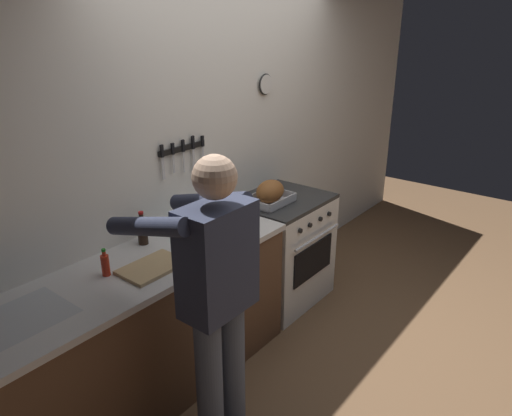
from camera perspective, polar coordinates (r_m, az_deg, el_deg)
name	(u,v)px	position (r m, az deg, el deg)	size (l,w,h in m)	color
ground_plane	(375,356)	(3.63, 14.03, -16.76)	(8.00, 8.00, 0.00)	brown
wall_back	(228,147)	(3.72, -3.36, 7.24)	(6.00, 0.13, 2.60)	white
counter_block	(144,330)	(3.07, -13.29, -14.05)	(2.03, 0.65, 0.90)	brown
stove	(281,249)	(3.96, 2.96, -4.95)	(0.76, 0.67, 0.90)	white
person_cook	(215,292)	(2.42, -4.89, -9.96)	(0.51, 0.63, 1.66)	#4C566B
roasting_pan	(270,193)	(3.65, 1.70, 1.80)	(0.35, 0.26, 0.19)	#B7B7BC
cutting_board	(152,267)	(2.78, -12.28, -6.91)	(0.36, 0.24, 0.02)	tan
bottle_dish_soap	(183,222)	(3.15, -8.70, -1.68)	(0.07, 0.07, 0.21)	#338CCC
bottle_soy_sauce	(142,231)	(3.06, -13.41, -2.64)	(0.06, 0.06, 0.22)	black
bottle_hot_sauce	(105,265)	(2.76, -17.56, -6.46)	(0.05, 0.05, 0.16)	red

